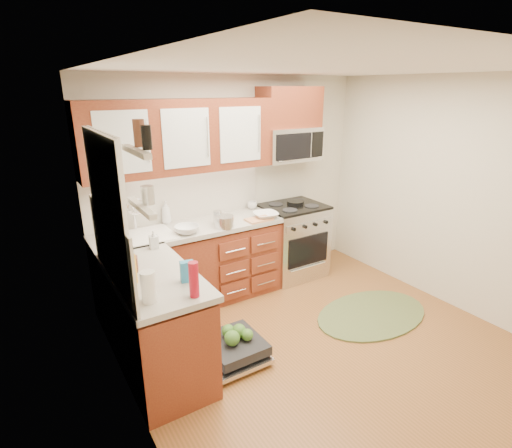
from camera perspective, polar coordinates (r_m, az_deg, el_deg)
floor at (r=4.07m, az=9.72°, el=-16.75°), size 3.50×3.50×0.00m
ceiling at (r=3.32m, az=12.25°, el=20.98°), size 3.50×3.50×0.00m
wall_back at (r=4.87m, az=-3.20°, el=5.77°), size 3.50×0.04×2.50m
wall_left at (r=2.71m, az=-17.86°, el=-6.25°), size 0.04×3.50×2.50m
wall_right at (r=4.83m, az=26.39°, el=3.68°), size 0.04×3.50×2.50m
base_cabinet_back at (r=4.59m, az=-9.15°, el=-6.23°), size 2.05×0.60×0.85m
base_cabinet_left at (r=3.61m, az=-14.02°, el=-14.07°), size 0.60×1.25×0.85m
countertop_back at (r=4.40m, az=-9.42°, el=-0.67°), size 2.07×0.64×0.05m
countertop_left at (r=3.38m, az=-14.50°, el=-7.25°), size 0.64×1.27×0.05m
backsplash_back at (r=4.57m, az=-11.08°, el=4.05°), size 2.05×0.02×0.57m
backsplash_left at (r=3.20m, az=-19.97°, el=-3.32°), size 0.02×1.25×0.57m
upper_cabinets at (r=4.31m, az=-10.84°, el=12.17°), size 2.05×0.35×0.75m
cabinet_over_mw at (r=4.97m, az=4.80°, el=16.31°), size 0.76×0.35×0.47m
range at (r=5.20m, az=5.25°, el=-2.35°), size 0.76×0.64×0.95m
microwave at (r=4.99m, az=4.83°, el=11.30°), size 0.76×0.38×0.40m
sink at (r=4.26m, az=-15.74°, el=-3.26°), size 0.62×0.50×0.26m
dishwasher at (r=3.81m, az=-3.63°, el=-17.52°), size 0.70×0.60×0.20m
window at (r=3.07m, az=-20.57°, el=2.42°), size 0.03×1.05×1.05m
window_blind at (r=3.00m, az=-20.83°, el=8.54°), size 0.02×0.96×0.40m
shelf_upper at (r=2.16m, az=-16.78°, el=9.89°), size 0.04×0.40×0.03m
shelf_lower at (r=2.22m, az=-16.06°, el=2.24°), size 0.04×0.40×0.03m
rug at (r=4.65m, az=16.21°, el=-12.25°), size 1.49×1.11×0.02m
skillet at (r=5.10m, az=5.64°, el=3.07°), size 0.24×0.24×0.04m
stock_pot at (r=4.31m, az=-4.57°, el=0.33°), size 0.27×0.27×0.13m
cutting_board at (r=4.53m, az=0.42°, el=0.65°), size 0.30×0.19×0.02m
canister at (r=4.43m, az=-5.53°, el=0.98°), size 0.10×0.10×0.15m
paper_towel_roll at (r=2.92m, az=-15.10°, el=-8.65°), size 0.12×0.12×0.23m
mustard_bottle at (r=3.22m, az=-17.33°, el=-6.18°), size 0.09×0.09×0.23m
red_bottle at (r=2.91m, az=-8.87°, el=-7.84°), size 0.09×0.09×0.27m
wooden_box at (r=3.44m, az=-17.57°, el=-5.52°), size 0.15×0.12×0.12m
blue_carton at (r=3.16m, az=-9.80°, el=-6.69°), size 0.11×0.08×0.17m
bowl_a at (r=4.61m, az=1.40°, el=1.26°), size 0.32×0.32×0.07m
bowl_b at (r=4.19m, az=-9.84°, el=-0.79°), size 0.30×0.30×0.08m
cup at (r=4.96m, az=-0.55°, el=2.71°), size 0.13×0.13×0.09m
soap_bottle_a at (r=4.51m, az=-12.74°, el=1.68°), size 0.10×0.10×0.26m
soap_bottle_b at (r=3.85m, az=-14.41°, el=-2.10°), size 0.09×0.09×0.18m
soap_bottle_c at (r=3.74m, az=-19.57°, el=-3.54°), size 0.15×0.15×0.15m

